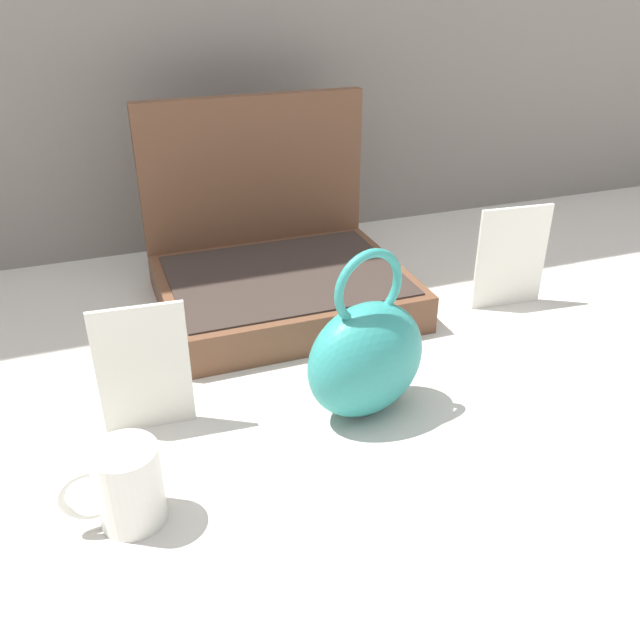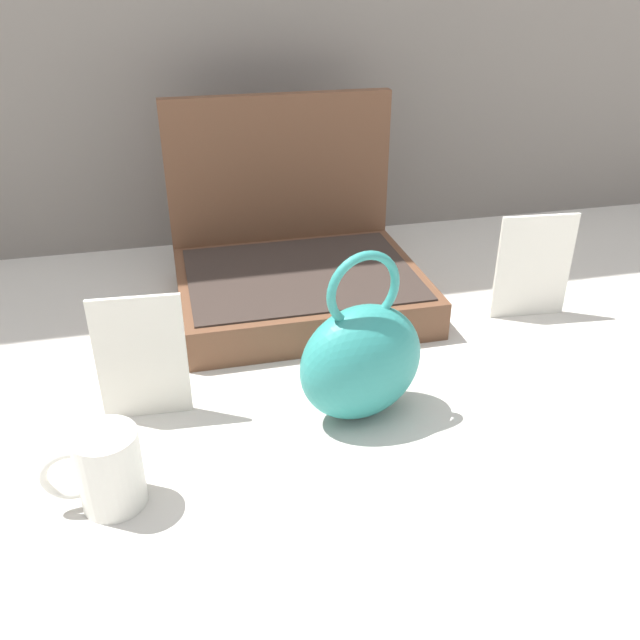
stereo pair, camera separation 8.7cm
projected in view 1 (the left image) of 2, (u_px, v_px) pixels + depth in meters
The scene contains 6 objects.
ground_plane at pixel (299, 382), 0.93m from camera, with size 6.00×6.00×0.00m, color beige.
open_suitcase at pixel (276, 262), 1.13m from camera, with size 0.40×0.34×0.32m.
teal_pouch_handbag at pixel (366, 357), 0.83m from camera, with size 0.18×0.13×0.23m.
coffee_mug at pixel (126, 486), 0.68m from camera, with size 0.11×0.07×0.09m.
info_card_left at pixel (511, 257), 1.10m from camera, with size 0.13×0.01×0.17m, color white.
poster_card_right at pixel (144, 369), 0.80m from camera, with size 0.11×0.01×0.17m, color silver.
Camera 1 is at (-0.24, -0.74, 0.52)m, focal length 37.29 mm.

